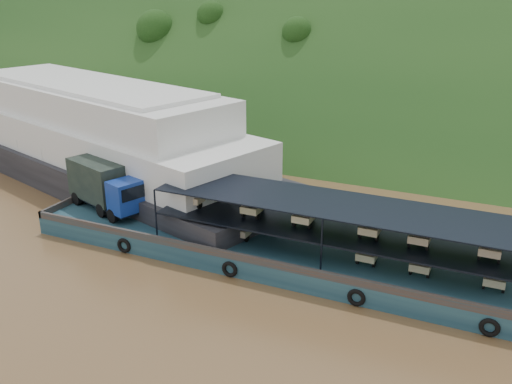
% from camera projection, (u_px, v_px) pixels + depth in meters
% --- Properties ---
extents(ground, '(160.00, 160.00, 0.00)m').
position_uv_depth(ground, '(264.00, 255.00, 38.15)').
color(ground, brown).
rests_on(ground, ground).
extents(hillside, '(140.00, 39.60, 39.60)m').
position_uv_depth(hillside, '(386.00, 133.00, 68.78)').
color(hillside, '#153714').
rests_on(hillside, ground).
extents(cargo_barge, '(35.11, 7.18, 4.79)m').
position_uv_depth(cargo_barge, '(261.00, 239.00, 37.69)').
color(cargo_barge, '#122D3F').
rests_on(cargo_barge, ground).
extents(passenger_ferry, '(45.28, 23.49, 8.91)m').
position_uv_depth(passenger_ferry, '(91.00, 136.00, 52.30)').
color(passenger_ferry, black).
rests_on(passenger_ferry, ground).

